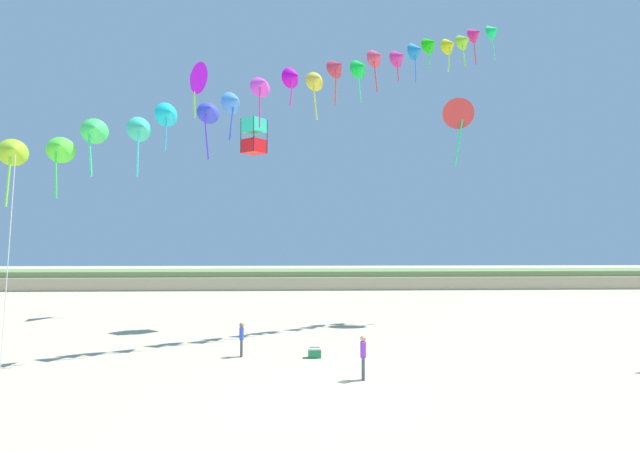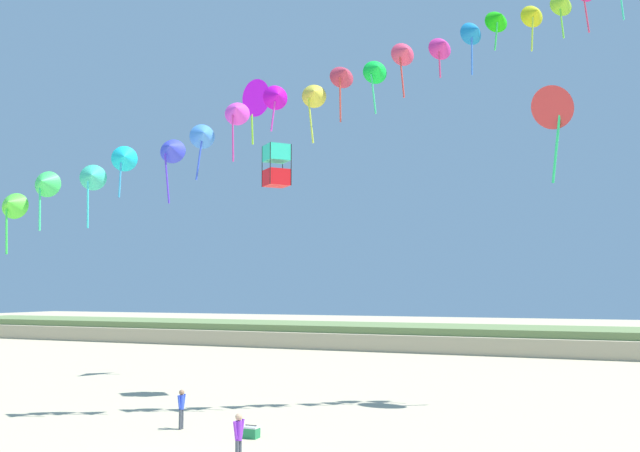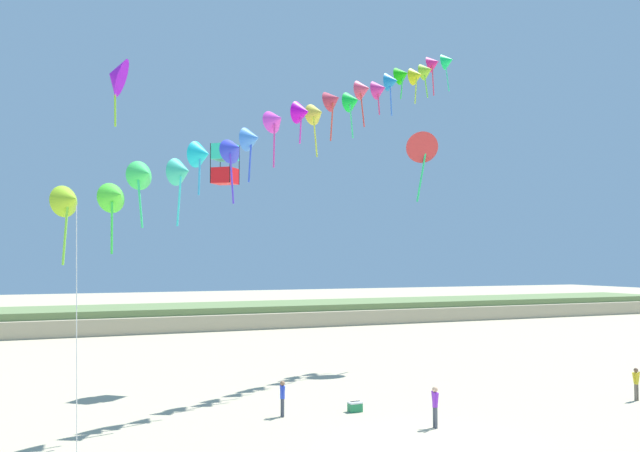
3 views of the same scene
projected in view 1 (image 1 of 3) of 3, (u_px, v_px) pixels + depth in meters
name	position (u px, v px, depth m)	size (l,w,h in m)	color
ground_plane	(321.00, 398.00, 15.87)	(240.00, 240.00, 0.00)	#C1B28E
dune_ridge	(303.00, 278.00, 61.56)	(120.00, 11.24, 2.09)	tan
person_near_right	(242.00, 337.00, 21.93)	(0.20, 0.52, 1.49)	#474C56
person_mid_center	(363.00, 354.00, 18.06)	(0.22, 0.56, 1.60)	#474C56
kite_banner_string	(326.00, 74.00, 27.49)	(26.51, 16.39, 20.95)	#9DD225
large_kite_low_lead	(195.00, 77.00, 37.57)	(2.09, 2.72, 4.35)	#A50BD3
large_kite_mid_trail	(254.00, 136.00, 30.94)	(1.67, 1.67, 2.15)	red
large_kite_high_solo	(459.00, 113.00, 33.65)	(2.46, 2.10, 4.71)	red
beach_cooler	(315.00, 353.00, 21.72)	(0.58, 0.41, 0.46)	#23844C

